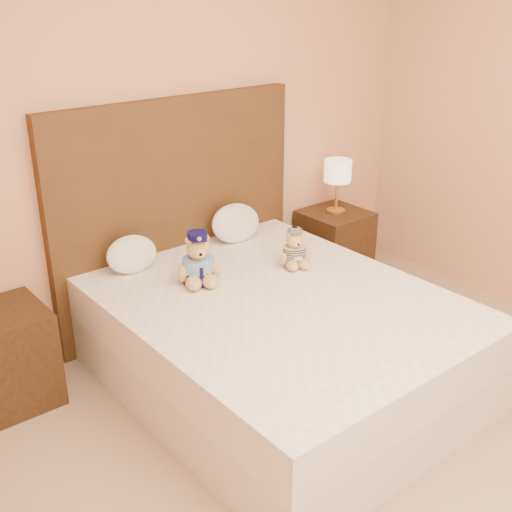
{
  "coord_description": "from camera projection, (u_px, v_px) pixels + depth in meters",
  "views": [
    {
      "loc": [
        -2.06,
        -1.14,
        2.15
      ],
      "look_at": [
        0.04,
        1.45,
        0.71
      ],
      "focal_mm": 45.0,
      "sensor_mm": 36.0,
      "label": 1
    }
  ],
  "objects": [
    {
      "name": "nightstand_right",
      "position": [
        334.0,
        246.0,
        4.9
      ],
      "size": [
        0.45,
        0.45,
        0.55
      ],
      "primitive_type": "cube",
      "color": "#3C2613",
      "rests_on": "ground"
    },
    {
      "name": "pillow_right",
      "position": [
        236.0,
        221.0,
        4.23
      ],
      "size": [
        0.37,
        0.24,
        0.26
      ],
      "primitive_type": "ellipsoid",
      "color": "white",
      "rests_on": "bed"
    },
    {
      "name": "room_walls",
      "position": [
        410.0,
        76.0,
        2.47
      ],
      "size": [
        4.04,
        4.52,
        2.72
      ],
      "color": "tan",
      "rests_on": "ground"
    },
    {
      "name": "lamp",
      "position": [
        338.0,
        173.0,
        4.67
      ],
      "size": [
        0.2,
        0.2,
        0.4
      ],
      "color": "gold",
      "rests_on": "nightstand_right"
    },
    {
      "name": "ground",
      "position": [
        454.0,
        504.0,
        2.86
      ],
      "size": [
        4.0,
        4.5,
        0.0
      ],
      "primitive_type": "cube",
      "color": "tan",
      "rests_on": "ground"
    },
    {
      "name": "nightstand_left",
      "position": [
        7.0,
        358.0,
        3.46
      ],
      "size": [
        0.45,
        0.45,
        0.55
      ],
      "primitive_type": "cube",
      "color": "#3C2613",
      "rests_on": "ground"
    },
    {
      "name": "bed",
      "position": [
        279.0,
        342.0,
        3.61
      ],
      "size": [
        1.6,
        2.0,
        0.55
      ],
      "color": "white",
      "rests_on": "ground"
    },
    {
      "name": "teddy_prisoner",
      "position": [
        294.0,
        248.0,
        3.85
      ],
      "size": [
        0.26,
        0.26,
        0.23
      ],
      "primitive_type": null,
      "rotation": [
        0.0,
        0.0,
        -0.35
      ],
      "color": "tan",
      "rests_on": "bed"
    },
    {
      "name": "teddy_police",
      "position": [
        198.0,
        258.0,
        3.62
      ],
      "size": [
        0.34,
        0.33,
        0.31
      ],
      "primitive_type": null,
      "rotation": [
        0.0,
        0.0,
        -0.39
      ],
      "color": "tan",
      "rests_on": "bed"
    },
    {
      "name": "headboard",
      "position": [
        177.0,
        215.0,
        4.14
      ],
      "size": [
        1.75,
        0.08,
        1.5
      ],
      "primitive_type": "cube",
      "color": "#493216",
      "rests_on": "ground"
    },
    {
      "name": "pillow_left",
      "position": [
        132.0,
        253.0,
        3.79
      ],
      "size": [
        0.32,
        0.21,
        0.23
      ],
      "primitive_type": "ellipsoid",
      "color": "white",
      "rests_on": "bed"
    }
  ]
}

